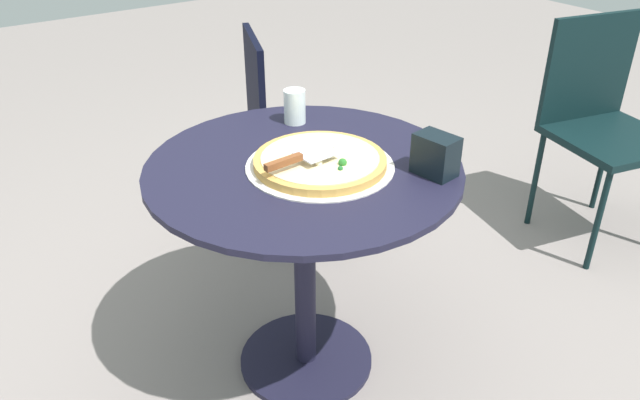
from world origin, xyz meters
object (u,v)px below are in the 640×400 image
object	(u,v)px
pizza_server	(299,158)
napkin_dispenser	(436,155)
drinking_cup	(295,106)
patio_table	(304,220)
pizza_on_tray	(320,162)
patio_chair_near	(284,124)
patio_chair_far	(602,115)

from	to	relation	value
pizza_server	napkin_dispenser	xyz separation A→B (m)	(-0.29, 0.19, 0.00)
drinking_cup	napkin_dispenser	distance (m)	0.51
patio_table	pizza_on_tray	distance (m)	0.20
pizza_on_tray	pizza_server	distance (m)	0.08
pizza_server	patio_chair_near	bearing A→B (deg)	-119.06
pizza_on_tray	patio_chair_near	xyz separation A→B (m)	(-0.33, -0.72, -0.23)
pizza_on_tray	drinking_cup	distance (m)	0.31
pizza_server	patio_chair_far	xyz separation A→B (m)	(-1.47, -0.05, -0.24)
patio_table	patio_chair_near	world-z (taller)	patio_chair_near
patio_table	patio_chair_near	size ratio (longest dim) A/B	1.00
patio_table	patio_chair_far	world-z (taller)	patio_chair_far
pizza_server	patio_chair_near	xyz separation A→B (m)	(-0.41, -0.73, -0.26)
pizza_server	drinking_cup	bearing A→B (deg)	-121.12
drinking_cup	patio_chair_far	bearing A→B (deg)	168.81
patio_table	pizza_server	bearing A→B (deg)	47.93
patio_table	pizza_server	distance (m)	0.24
drinking_cup	patio_chair_near	bearing A→B (deg)	-117.56
pizza_server	patio_chair_near	distance (m)	0.88
patio_chair_far	pizza_on_tray	bearing A→B (deg)	1.49
patio_chair_near	patio_table	bearing A→B (deg)	62.03
pizza_server	drinking_cup	world-z (taller)	drinking_cup
pizza_on_tray	patio_chair_near	distance (m)	0.82
drinking_cup	napkin_dispenser	size ratio (longest dim) A/B	0.95
napkin_dispenser	patio_chair_near	bearing A→B (deg)	164.40
pizza_on_tray	pizza_server	xyz separation A→B (m)	(0.07, 0.01, 0.04)
pizza_server	napkin_dispenser	distance (m)	0.35
patio_table	patio_chair_near	xyz separation A→B (m)	(-0.36, -0.68, -0.04)
patio_chair_far	napkin_dispenser	bearing A→B (deg)	11.57
drinking_cup	patio_chair_near	xyz separation A→B (m)	(-0.22, -0.43, -0.26)
pizza_on_tray	patio_chair_near	size ratio (longest dim) A/B	0.46
pizza_server	patio_chair_near	size ratio (longest dim) A/B	0.25
patio_chair_near	pizza_server	bearing A→B (deg)	60.94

